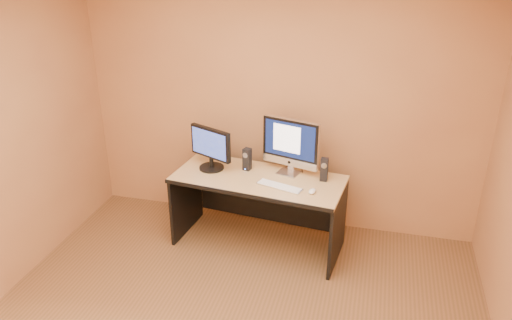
{
  "coord_description": "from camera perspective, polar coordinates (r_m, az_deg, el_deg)",
  "views": [
    {
      "loc": [
        0.94,
        -2.63,
        2.83
      ],
      "look_at": [
        -0.07,
        1.34,
        0.97
      ],
      "focal_mm": 35.0,
      "sensor_mm": 36.0,
      "label": 1
    }
  ],
  "objects": [
    {
      "name": "walls",
      "position": [
        3.18,
        -4.73,
        -4.32
      ],
      "size": [
        4.0,
        4.0,
        2.6
      ],
      "primitive_type": null,
      "color": "#A57042",
      "rests_on": "ground"
    },
    {
      "name": "imac",
      "position": [
        4.67,
        3.82,
        1.51
      ],
      "size": [
        0.6,
        0.35,
        0.55
      ],
      "primitive_type": null,
      "rotation": [
        0.0,
        0.0,
        -0.27
      ],
      "color": "silver",
      "rests_on": "desk"
    },
    {
      "name": "cable_b",
      "position": [
        4.91,
        3.65,
        -0.73
      ],
      "size": [
        0.1,
        0.16,
        0.01
      ],
      "primitive_type": "cylinder",
      "rotation": [
        1.57,
        0.0,
        -0.55
      ],
      "color": "black",
      "rests_on": "desk"
    },
    {
      "name": "keyboard",
      "position": [
        4.52,
        2.69,
        -3.02
      ],
      "size": [
        0.44,
        0.23,
        0.02
      ],
      "primitive_type": "cube",
      "rotation": [
        0.0,
        0.0,
        -0.28
      ],
      "color": "silver",
      "rests_on": "desk"
    },
    {
      "name": "second_monitor",
      "position": [
        4.8,
        -5.18,
        1.29
      ],
      "size": [
        0.53,
        0.41,
        0.42
      ],
      "primitive_type": null,
      "rotation": [
        0.0,
        0.0,
        -0.42
      ],
      "color": "black",
      "rests_on": "desk"
    },
    {
      "name": "mouse",
      "position": [
        4.44,
        6.44,
        -3.55
      ],
      "size": [
        0.07,
        0.11,
        0.04
      ],
      "primitive_type": "ellipsoid",
      "rotation": [
        0.0,
        0.0,
        -0.16
      ],
      "color": "silver",
      "rests_on": "desk"
    },
    {
      "name": "speaker_right",
      "position": [
        4.64,
        7.8,
        -1.08
      ],
      "size": [
        0.07,
        0.07,
        0.22
      ],
      "primitive_type": null,
      "rotation": [
        0.0,
        0.0,
        -0.01
      ],
      "color": "black",
      "rests_on": "desk"
    },
    {
      "name": "cable_a",
      "position": [
        4.89,
        5.25,
        -0.9
      ],
      "size": [
        0.06,
        0.22,
        0.01
      ],
      "primitive_type": "cylinder",
      "rotation": [
        1.57,
        0.0,
        0.23
      ],
      "color": "black",
      "rests_on": "desk"
    },
    {
      "name": "desk",
      "position": [
        4.86,
        0.24,
        -5.94
      ],
      "size": [
        1.66,
        0.87,
        0.74
      ],
      "primitive_type": null,
      "rotation": [
        0.0,
        0.0,
        -0.11
      ],
      "color": "tan",
      "rests_on": "ground"
    },
    {
      "name": "speaker_left",
      "position": [
        4.8,
        -1.02,
        0.09
      ],
      "size": [
        0.08,
        0.09,
        0.22
      ],
      "primitive_type": null,
      "rotation": [
        0.0,
        0.0,
        -0.27
      ],
      "color": "black",
      "rests_on": "desk"
    }
  ]
}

